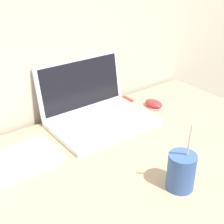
# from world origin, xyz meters

# --- Properties ---
(laptop) EXTENTS (0.38, 0.30, 0.23)m
(laptop) POSITION_xyz_m (0.09, 0.64, 0.79)
(laptop) COLOR silver
(laptop) RESTS_ON desk
(drink_cup) EXTENTS (0.08, 0.08, 0.23)m
(drink_cup) POSITION_xyz_m (0.06, 0.17, 0.80)
(drink_cup) COLOR #33518C
(drink_cup) RESTS_ON desk
(computer_mouse) EXTENTS (0.06, 0.09, 0.03)m
(computer_mouse) POSITION_xyz_m (0.35, 0.59, 0.76)
(computer_mouse) COLOR #B2B2B7
(computer_mouse) RESTS_ON desk
(usb_stick) EXTENTS (0.02, 0.06, 0.01)m
(usb_stick) POSITION_xyz_m (0.31, 0.71, 0.75)
(usb_stick) COLOR #B2261E
(usb_stick) RESTS_ON desk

